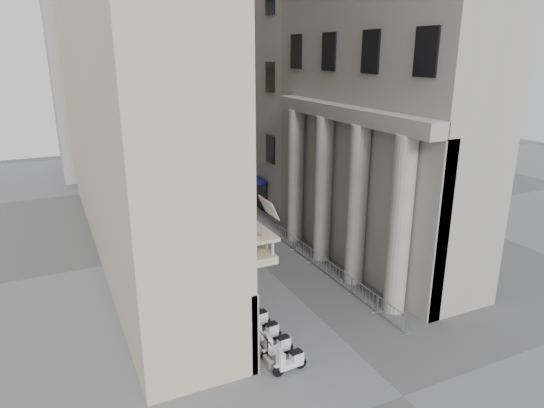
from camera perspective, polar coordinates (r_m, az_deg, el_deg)
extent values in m
plane|color=#49494C|center=(22.89, 15.19, -20.98)|extent=(120.00, 120.00, 0.00)
cube|color=beige|center=(35.64, -18.57, 21.48)|extent=(5.00, 36.00, 34.00)
cube|color=#B6B3AC|center=(62.42, -14.48, 17.91)|extent=(22.00, 10.00, 30.00)
cylinder|color=white|center=(35.20, -11.27, -4.42)|extent=(0.06, 0.06, 2.14)
cylinder|color=white|center=(35.87, -7.04, -3.78)|extent=(0.06, 0.06, 2.14)
cylinder|color=white|center=(37.68, -12.30, -3.00)|extent=(0.06, 0.06, 2.14)
cylinder|color=white|center=(38.32, -8.34, -2.42)|extent=(0.06, 0.06, 2.14)
cube|color=white|center=(36.36, -9.83, -1.73)|extent=(2.92, 2.92, 0.12)
cone|color=white|center=(36.20, -9.87, -1.00)|extent=(3.90, 3.90, 0.97)
cylinder|color=gray|center=(37.55, -10.78, 1.65)|extent=(0.16, 0.16, 7.90)
cylinder|color=gray|center=(37.25, -9.52, 7.83)|extent=(2.33, 0.68, 0.12)
cube|color=gray|center=(37.80, -8.08, 7.96)|extent=(0.53, 0.33, 0.15)
cube|color=black|center=(33.70, -8.29, -5.69)|extent=(0.37, 0.83, 1.69)
cube|color=#19E54C|center=(33.64, -8.08, -5.38)|extent=(0.14, 0.61, 0.94)
imported|color=black|center=(47.47, -8.25, 1.43)|extent=(0.79, 0.57, 2.02)
imported|color=black|center=(41.93, -5.71, -0.79)|extent=(1.11, 1.03, 1.81)
imported|color=black|center=(52.36, -10.85, 2.66)|extent=(0.98, 0.81, 1.73)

